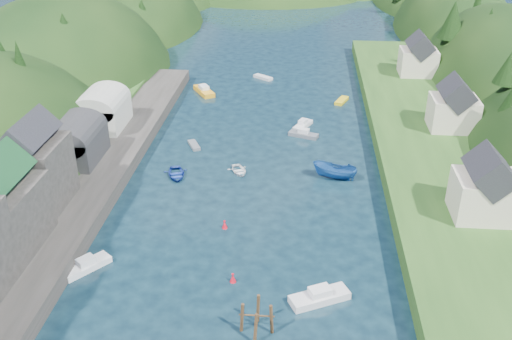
{
  "coord_description": "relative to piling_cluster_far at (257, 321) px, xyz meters",
  "views": [
    {
      "loc": [
        5.67,
        -36.91,
        38.03
      ],
      "look_at": [
        0.0,
        28.0,
        4.0
      ],
      "focal_mm": 40.0,
      "sensor_mm": 36.0,
      "label": 1
    }
  ],
  "objects": [
    {
      "name": "quay_left",
      "position": [
        -26.24,
        16.92,
        -0.38
      ],
      "size": [
        12.0,
        110.0,
        2.0
      ],
      "primitive_type": "cube",
      "color": "#2D2B28",
      "rests_on": "ground"
    },
    {
      "name": "right_bank_cottages",
      "position": [
        25.76,
        45.25,
        4.46
      ],
      "size": [
        9.0,
        59.24,
        8.41
      ],
      "color": "beige",
      "rests_on": "terrace_right"
    },
    {
      "name": "hillside_left",
      "position": [
        -47.24,
        71.92,
        -9.42
      ],
      "size": [
        44.0,
        245.56,
        52.0
      ],
      "color": "black",
      "rests_on": "ground"
    },
    {
      "name": "terrace_right",
      "position": [
        22.76,
        36.92,
        -0.18
      ],
      "size": [
        16.0,
        120.0,
        2.4
      ],
      "primitive_type": "cube",
      "color": "#234719",
      "rests_on": "ground"
    },
    {
      "name": "hillside_right",
      "position": [
        42.76,
        71.92,
        -8.8
      ],
      "size": [
        36.0,
        245.56,
        48.0
      ],
      "color": "black",
      "rests_on": "ground"
    },
    {
      "name": "ground",
      "position": [
        -2.24,
        46.92,
        -1.38
      ],
      "size": [
        600.0,
        600.0,
        0.0
      ],
      "primitive_type": "plane",
      "color": "black",
      "rests_on": "ground"
    },
    {
      "name": "hill_trees",
      "position": [
        -2.3,
        62.19,
        9.69
      ],
      "size": [
        91.18,
        150.33,
        12.08
      ],
      "color": "black",
      "rests_on": "ground"
    },
    {
      "name": "boat_sheds",
      "position": [
        -28.24,
        35.92,
        3.89
      ],
      "size": [
        7.0,
        21.0,
        7.5
      ],
      "color": "#2D2D30",
      "rests_on": "quay_left"
    },
    {
      "name": "far_hills",
      "position": [
        -1.02,
        170.92,
        -12.18
      ],
      "size": [
        103.0,
        68.0,
        44.0
      ],
      "color": "black",
      "rests_on": "ground"
    },
    {
      "name": "channel_buoy_far",
      "position": [
        -5.36,
        17.16,
        -0.9
      ],
      "size": [
        0.7,
        0.7,
        1.1
      ],
      "color": "#B20E1C",
      "rests_on": "ground"
    },
    {
      "name": "piling_cluster_far",
      "position": [
        0.0,
        0.0,
        0.0
      ],
      "size": [
        3.3,
        3.07,
        3.9
      ],
      "color": "#382314",
      "rests_on": "ground"
    },
    {
      "name": "terrace_left_grass",
      "position": [
        -33.24,
        16.92,
        -0.13
      ],
      "size": [
        12.0,
        110.0,
        2.5
      ],
      "primitive_type": "cube",
      "color": "#234719",
      "rests_on": "ground"
    },
    {
      "name": "moored_boats",
      "position": [
        -1.58,
        26.32,
        -0.73
      ],
      "size": [
        33.56,
        93.43,
        2.43
      ],
      "color": "navy",
      "rests_on": "ground"
    },
    {
      "name": "channel_buoy_near",
      "position": [
        -3.11,
        7.12,
        -0.9
      ],
      "size": [
        0.7,
        0.7,
        1.1
      ],
      "color": "#B20E1C",
      "rests_on": "ground"
    }
  ]
}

